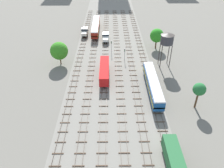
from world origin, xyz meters
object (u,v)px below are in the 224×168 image
(passenger_coach_left_farther, at_px, (96,26))
(shunter_loco_centre_left_midfar, at_px, (106,36))
(diesel_railcar_right_near, at_px, (153,84))
(shunter_loco_far_left_far, at_px, (85,31))
(signal_post_nearest, at_px, (125,53))
(signal_post_near, at_px, (111,45))
(freight_boxcar_centre_left_mid, at_px, (104,70))
(water_tower, at_px, (167,39))

(passenger_coach_left_farther, bearing_deg, shunter_loco_centre_left_midfar, -65.70)
(diesel_railcar_right_near, relative_size, passenger_coach_left_farther, 0.93)
(shunter_loco_far_left_far, bearing_deg, diesel_railcar_right_near, -61.29)
(passenger_coach_left_farther, height_order, signal_post_nearest, signal_post_nearest)
(diesel_railcar_right_near, relative_size, signal_post_near, 4.24)
(diesel_railcar_right_near, xyz_separation_m, shunter_loco_centre_left_midfar, (-13.73, 35.76, -0.59))
(diesel_railcar_right_near, xyz_separation_m, passenger_coach_left_farther, (-18.31, 45.90, 0.02))
(freight_boxcar_centre_left_mid, relative_size, shunter_loco_centre_left_midfar, 1.65)
(water_tower, bearing_deg, signal_post_near, 151.25)
(water_tower, distance_m, signal_post_near, 21.18)
(freight_boxcar_centre_left_mid, distance_m, signal_post_nearest, 12.82)
(freight_boxcar_centre_left_mid, height_order, shunter_loco_far_left_far, freight_boxcar_centre_left_mid)
(water_tower, bearing_deg, signal_post_nearest, 163.96)
(freight_boxcar_centre_left_mid, distance_m, shunter_loco_far_left_far, 35.32)
(diesel_railcar_right_near, bearing_deg, water_tower, 67.16)
(freight_boxcar_centre_left_mid, distance_m, shunter_loco_centre_left_midfar, 28.07)
(diesel_railcar_right_near, distance_m, shunter_loco_centre_left_midfar, 38.31)
(signal_post_near, bearing_deg, shunter_loco_far_left_far, 123.39)
(freight_boxcar_centre_left_mid, bearing_deg, shunter_loco_far_left_far, 105.04)
(shunter_loco_centre_left_midfar, height_order, signal_post_near, signal_post_near)
(freight_boxcar_centre_left_mid, height_order, signal_post_nearest, signal_post_nearest)
(shunter_loco_far_left_far, relative_size, signal_post_near, 1.75)
(water_tower, bearing_deg, diesel_railcar_right_near, -112.84)
(freight_boxcar_centre_left_mid, bearing_deg, signal_post_nearest, 57.62)
(diesel_railcar_right_near, xyz_separation_m, shunter_loco_far_left_far, (-22.89, 41.80, -0.59))
(signal_post_near, bearing_deg, diesel_railcar_right_near, -64.90)
(passenger_coach_left_farther, bearing_deg, freight_boxcar_centre_left_mid, -83.16)
(diesel_railcar_right_near, distance_m, shunter_loco_far_left_far, 47.66)
(diesel_railcar_right_near, height_order, freight_boxcar_centre_left_mid, diesel_railcar_right_near)
(diesel_railcar_right_near, distance_m, signal_post_near, 26.99)
(diesel_railcar_right_near, relative_size, water_tower, 1.78)
(freight_boxcar_centre_left_mid, height_order, passenger_coach_left_farther, passenger_coach_left_farther)
(shunter_loco_centre_left_midfar, height_order, passenger_coach_left_farther, passenger_coach_left_farther)
(freight_boxcar_centre_left_mid, distance_m, passenger_coach_left_farther, 38.48)
(shunter_loco_far_left_far, bearing_deg, water_tower, -42.91)
(passenger_coach_left_farther, bearing_deg, signal_post_nearest, -67.32)
(diesel_railcar_right_near, bearing_deg, shunter_loco_centre_left_midfar, 111.01)
(diesel_railcar_right_near, relative_size, shunter_loco_far_left_far, 2.42)
(freight_boxcar_centre_left_mid, xyz_separation_m, signal_post_near, (2.28, 16.75, 0.65))
(signal_post_near, bearing_deg, passenger_coach_left_farther, 107.75)
(diesel_railcar_right_near, xyz_separation_m, water_tower, (6.21, 14.75, 7.04))
(passenger_coach_left_farther, xyz_separation_m, signal_post_nearest, (11.45, -27.38, 0.29))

